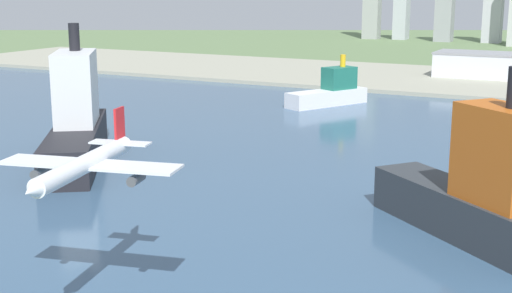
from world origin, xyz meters
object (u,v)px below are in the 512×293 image
container_barge (477,192)px  ferry_boat (331,91)px  warehouse_main (484,65)px  cargo_ship (76,122)px  airplane_landing (85,164)px

container_barge → ferry_boat: (-108.25, 177.26, -5.55)m
ferry_boat → warehouse_main: (54.38, 137.93, 3.37)m
container_barge → ferry_boat: bearing=121.4°
cargo_ship → warehouse_main: cargo_ship is taller
cargo_ship → container_barge: (145.74, -20.75, -1.31)m
cargo_ship → ferry_boat: 161.09m
ferry_boat → warehouse_main: ferry_boat is taller
airplane_landing → cargo_ship: 132.24m
airplane_landing → cargo_ship: size_ratio=0.51×
airplane_landing → cargo_ship: cargo_ship is taller
cargo_ship → container_barge: size_ratio=1.34×
container_barge → ferry_boat: 207.77m
cargo_ship → warehouse_main: bearing=72.7°
container_barge → warehouse_main: bearing=99.7°
cargo_ship → airplane_landing: bearing=-47.9°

